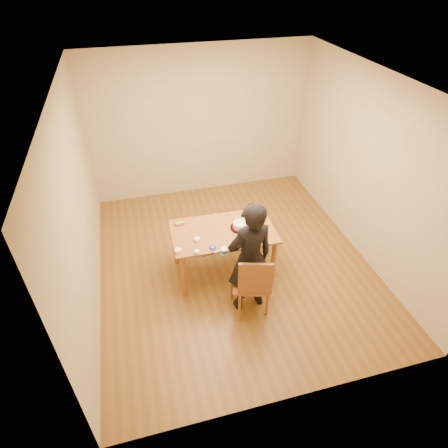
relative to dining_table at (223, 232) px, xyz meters
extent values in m
cube|color=brown|center=(0.20, 0.13, -0.73)|extent=(4.00, 4.50, 0.00)
cube|color=silver|center=(0.20, 0.13, 1.97)|extent=(4.00, 4.50, 0.00)
cube|color=tan|center=(0.20, 2.38, 0.62)|extent=(4.00, 0.00, 2.70)
cube|color=tan|center=(-1.80, 0.13, 0.62)|extent=(0.00, 4.50, 2.70)
cube|color=tan|center=(2.20, 0.13, 0.62)|extent=(0.00, 4.50, 2.70)
cube|color=brown|center=(0.00, 0.00, 0.00)|extent=(1.46, 0.89, 0.04)
cube|color=brown|center=(0.15, -0.77, -0.28)|extent=(0.54, 0.54, 0.04)
cylinder|color=#AF0B26|center=(0.25, -0.01, 0.03)|extent=(0.28, 0.28, 0.02)
cylinder|color=white|center=(0.25, -0.01, 0.07)|extent=(0.20, 0.20, 0.07)
ellipsoid|color=white|center=(0.25, -0.01, 0.12)|extent=(0.20, 0.20, 0.03)
cylinder|color=white|center=(-0.11, -0.47, 0.06)|extent=(0.09, 0.09, 0.08)
cylinder|color=#191CA4|center=(-0.23, -0.32, 0.02)|extent=(0.10, 0.10, 0.01)
ellipsoid|color=white|center=(-0.23, -0.32, 0.03)|extent=(0.04, 0.04, 0.02)
cylinder|color=white|center=(-0.45, -0.37, 0.04)|extent=(0.08, 0.08, 0.04)
cylinder|color=white|center=(-0.39, -0.12, 0.04)|extent=(0.09, 0.09, 0.04)
cylinder|color=white|center=(-0.68, -0.29, 0.04)|extent=(0.09, 0.09, 0.04)
cube|color=#CC308C|center=(-0.56, 0.29, 0.03)|extent=(0.13, 0.08, 0.02)
cube|color=#1B942A|center=(-0.56, 0.30, 0.05)|extent=(0.13, 0.09, 0.02)
cube|color=black|center=(-0.31, -0.44, 0.02)|extent=(0.16, 0.05, 0.01)
imported|color=black|center=(0.15, -0.73, 0.09)|extent=(0.64, 0.46, 1.64)
camera|label=1|loc=(-1.04, -3.97, 3.21)|focal=30.00mm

